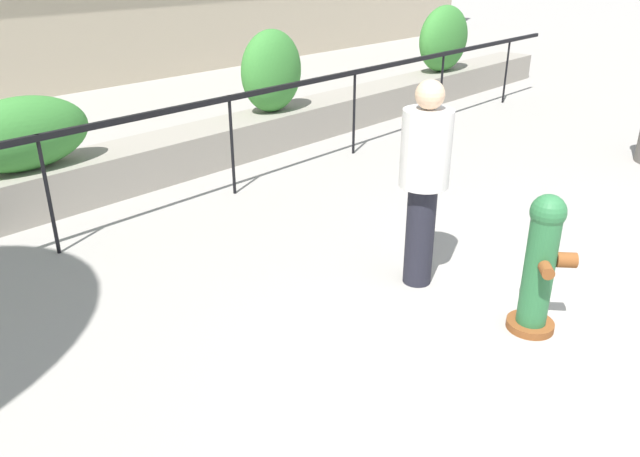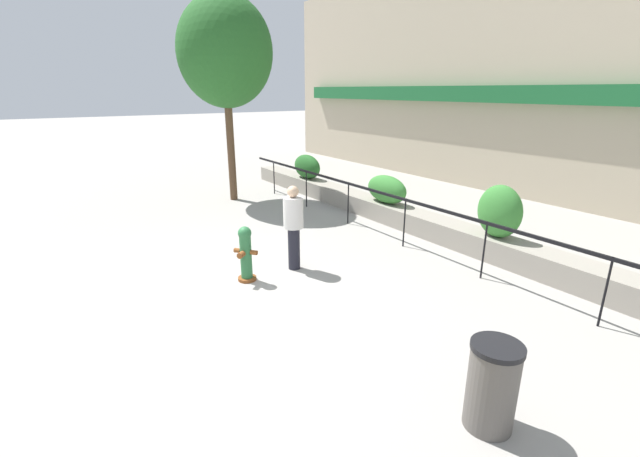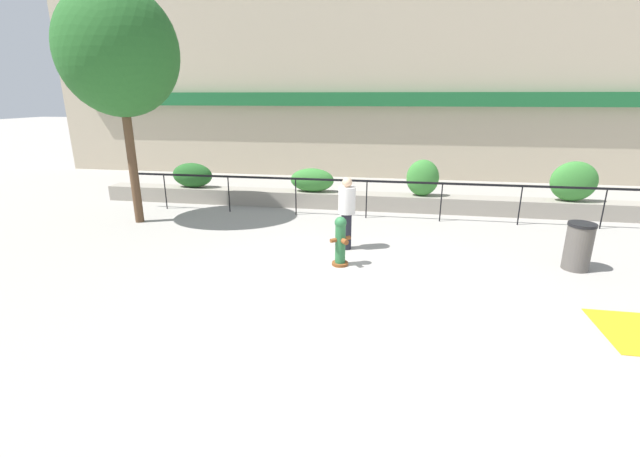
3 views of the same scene
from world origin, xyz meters
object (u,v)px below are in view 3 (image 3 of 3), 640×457
object	(u,v)px
hedge_bush_3	(574,181)
street_tree	(118,52)
hedge_bush_1	(312,180)
pedestrian	(347,209)
trash_bin	(578,246)
fire_hydrant	(340,241)
hedge_bush_0	(192,175)
hedge_bush_2	(423,178)

from	to	relation	value
hedge_bush_3	street_tree	xyz separation A→B (m)	(-12.45, -2.62, 3.49)
hedge_bush_1	street_tree	xyz separation A→B (m)	(-4.61, -2.62, 3.70)
pedestrian	trash_bin	distance (m)	4.95
street_tree	pedestrian	size ratio (longest dim) A/B	3.61
fire_hydrant	street_tree	world-z (taller)	street_tree
pedestrian	fire_hydrant	bearing A→B (deg)	-90.55
hedge_bush_0	hedge_bush_2	size ratio (longest dim) A/B	1.24
hedge_bush_3	street_tree	distance (m)	13.19
street_tree	trash_bin	bearing A→B (deg)	-8.73
trash_bin	hedge_bush_2	bearing A→B (deg)	124.48
hedge_bush_0	hedge_bush_1	bearing A→B (deg)	0.00
hedge_bush_2	trash_bin	bearing A→B (deg)	-55.52
pedestrian	hedge_bush_1	bearing A→B (deg)	111.86
hedge_bush_1	pedestrian	distance (m)	4.19
hedge_bush_0	hedge_bush_2	bearing A→B (deg)	0.00
hedge_bush_0	fire_hydrant	bearing A→B (deg)	-40.87
hedge_bush_3	fire_hydrant	world-z (taller)	hedge_bush_3
pedestrian	hedge_bush_0	bearing A→B (deg)	145.79
hedge_bush_2	trash_bin	xyz separation A→B (m)	(2.97, -4.32, -0.56)
hedge_bush_0	hedge_bush_2	distance (m)	7.65
hedge_bush_2	hedge_bush_1	bearing A→B (deg)	180.00
hedge_bush_3	trash_bin	size ratio (longest dim) A/B	1.31
hedge_bush_1	pedestrian	bearing A→B (deg)	-68.14
pedestrian	hedge_bush_3	bearing A→B (deg)	31.73
hedge_bush_2	trash_bin	size ratio (longest dim) A/B	1.12
fire_hydrant	street_tree	xyz separation A→B (m)	(-6.16, 2.32, 4.03)
fire_hydrant	hedge_bush_0	bearing A→B (deg)	139.13
street_tree	pedestrian	bearing A→B (deg)	-11.61
hedge_bush_2	hedge_bush_3	size ratio (longest dim) A/B	0.86
street_tree	trash_bin	xyz separation A→B (m)	(11.07, -1.70, -4.07)
fire_hydrant	street_tree	bearing A→B (deg)	159.37
hedge_bush_0	street_tree	size ratio (longest dim) A/B	0.22
hedge_bush_0	trash_bin	world-z (taller)	hedge_bush_0
hedge_bush_1	hedge_bush_2	size ratio (longest dim) A/B	1.26
pedestrian	street_tree	bearing A→B (deg)	168.39
hedge_bush_0	pedestrian	distance (m)	6.91
hedge_bush_0	pedestrian	world-z (taller)	pedestrian
hedge_bush_2	street_tree	world-z (taller)	street_tree
fire_hydrant	street_tree	distance (m)	7.71
fire_hydrant	pedestrian	xyz separation A→B (m)	(0.01, 1.05, 0.44)
hedge_bush_1	street_tree	bearing A→B (deg)	-150.41
hedge_bush_2	hedge_bush_3	bearing A→B (deg)	0.00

